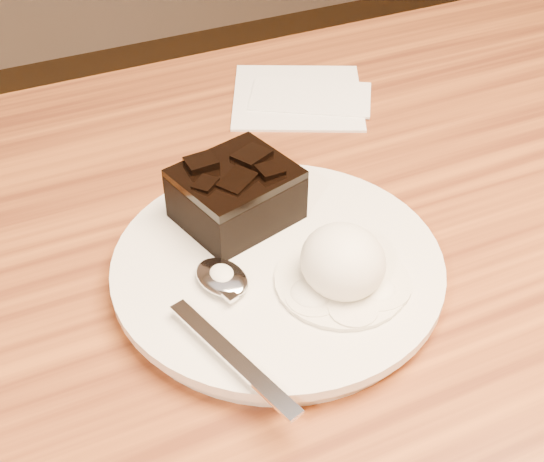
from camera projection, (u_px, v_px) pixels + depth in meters
name	position (u px, v px, depth m)	size (l,w,h in m)	color
plate	(278.00, 270.00, 0.54)	(0.24, 0.24, 0.02)	white
brownie	(236.00, 198.00, 0.56)	(0.08, 0.07, 0.04)	black
ice_cream_scoop	(343.00, 261.00, 0.50)	(0.06, 0.06, 0.05)	white
melt_puddle	(341.00, 281.00, 0.51)	(0.10, 0.10, 0.00)	white
spoon	(222.00, 279.00, 0.51)	(0.03, 0.18, 0.01)	silver
napkin	(298.00, 96.00, 0.75)	(0.13, 0.13, 0.01)	white
crumb_a	(358.00, 307.00, 0.49)	(0.01, 0.01, 0.00)	black
crumb_b	(230.00, 295.00, 0.50)	(0.01, 0.01, 0.00)	black
crumb_c	(321.00, 286.00, 0.51)	(0.01, 0.00, 0.00)	black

